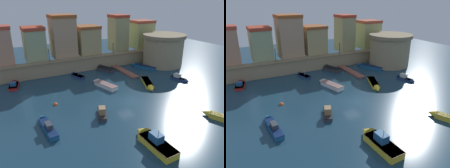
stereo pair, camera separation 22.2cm
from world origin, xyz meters
TOP-DOWN VIEW (x-y plane):
  - ground_plane at (0.00, 0.00)m, footprint 107.55×107.55m
  - quay_wall at (0.00, 18.98)m, footprint 43.53×2.41m
  - old_town_backdrop at (0.63, 22.50)m, footprint 41.42×5.49m
  - fortress_tower at (18.97, 13.56)m, footprint 10.40×10.40m
  - pier_dock at (7.52, 13.10)m, footprint 1.68×9.65m
  - quay_lamp_0 at (-7.81, 18.98)m, footprint 0.32×0.32m
  - quay_lamp_1 at (7.76, 18.98)m, footprint 0.32×0.32m
  - moored_boat_1 at (7.22, 3.64)m, footprint 4.15×7.04m
  - moored_boat_2 at (-5.45, -1.91)m, footprint 2.85×4.66m
  - moored_boat_3 at (14.94, 3.01)m, footprint 1.81×4.40m
  - moored_boat_4 at (-15.68, 15.72)m, footprint 2.32×4.64m
  - moored_boat_5 at (-3.31, 15.54)m, footprint 2.37×4.44m
  - moored_boat_6 at (-13.44, -1.88)m, footprint 1.50×6.59m
  - moored_boat_7 at (-3.40, -11.07)m, footprint 2.07×6.40m
  - moored_boat_8 at (3.89, 16.60)m, footprint 3.58×5.49m
  - moored_boat_10 at (13.01, 14.11)m, footprint 4.13×6.75m
  - moored_boat_11 at (-0.62, 7.81)m, footprint 3.17×6.57m
  - mooring_buoy_0 at (-10.72, 4.23)m, footprint 0.70×0.70m

SIDE VIEW (x-z plane):
  - ground_plane at x=0.00m, z-range 0.00..0.00m
  - mooring_buoy_0 at x=-10.72m, z-range -0.35..0.35m
  - pier_dock at x=7.52m, z-range -0.17..0.53m
  - moored_boat_5 at x=-3.31m, z-range -0.80..1.32m
  - moored_boat_1 at x=7.22m, z-range -0.34..0.99m
  - moored_boat_10 at x=13.01m, z-range -0.25..0.97m
  - moored_boat_4 at x=-15.68m, z-range -0.45..1.17m
  - moored_boat_3 at x=14.94m, z-range -0.38..1.15m
  - moored_boat_11 at x=-0.62m, z-range -0.32..1.14m
  - moored_boat_6 at x=-13.44m, z-range -0.31..1.13m
  - moored_boat_8 at x=3.89m, z-range -0.45..1.28m
  - moored_boat_2 at x=-5.45m, z-range -0.44..1.31m
  - moored_boat_7 at x=-3.40m, z-range -0.93..2.01m
  - quay_wall at x=0.00m, z-range 0.02..3.07m
  - fortress_tower at x=18.97m, z-range 0.06..7.78m
  - quay_lamp_1 at x=7.76m, z-range 3.58..6.60m
  - quay_lamp_0 at x=-7.81m, z-range 3.59..6.68m
  - old_town_backdrop at x=0.63m, z-range 2.10..11.74m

